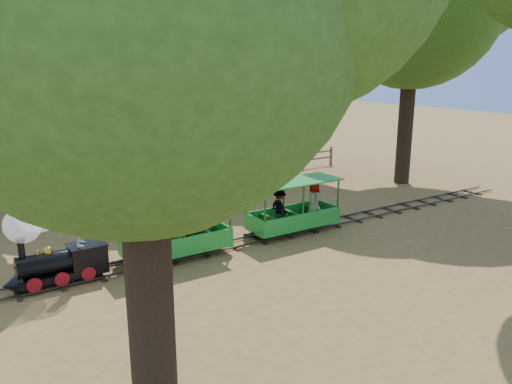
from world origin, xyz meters
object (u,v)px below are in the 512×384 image
locomotive (49,223)px  fence (181,173)px  carriage_rear (295,210)px  carriage_front (175,234)px

locomotive → fence: bearing=48.2°
locomotive → fence: locomotive is taller
locomotive → carriage_rear: bearing=-0.5°
carriage_front → fence: (3.80, 7.98, -0.16)m
carriage_front → fence: carriage_front is taller
locomotive → carriage_rear: size_ratio=0.90×
carriage_front → carriage_rear: size_ratio=1.00×
fence → locomotive: bearing=-131.8°
carriage_rear → fence: 8.01m
carriage_rear → locomotive: bearing=179.5°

